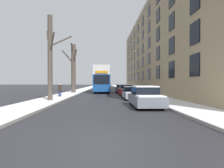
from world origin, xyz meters
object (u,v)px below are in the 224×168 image
Objects in this scene: pedestrian_left_sidewalk at (60,90)px; double_decker_bus at (102,78)px; parked_car_2 at (126,90)px; bare_tree_left_1 at (73,68)px; parked_car_3 at (121,89)px; bare_tree_left_0 at (50,57)px; parked_car_0 at (145,97)px; parked_car_1 at (132,93)px.

double_decker_bus is at bearing -147.54° from pedestrian_left_sidewalk.
parked_car_2 is (3.28, -7.86, -1.80)m from double_decker_bus.
bare_tree_left_1 is 9.45m from parked_car_2.
bare_tree_left_1 is 8.68m from parked_car_3.
parked_car_2 is 1.13× the size of parked_car_3.
bare_tree_left_0 reaches higher than parked_car_2.
parked_car_2 is at bearing -67.36° from double_decker_bus.
pedestrian_left_sidewalk is (-7.73, 7.30, 0.22)m from parked_car_0.
pedestrian_left_sidewalk is at bearing -89.94° from bare_tree_left_1.
parked_car_0 is (7.74, -15.44, -3.38)m from bare_tree_left_1.
parked_car_3 is 12.72m from pedestrian_left_sidewalk.
bare_tree_left_1 reaches higher than parked_car_0.
bare_tree_left_1 is at bearing -165.78° from parked_car_3.
parked_car_3 is (-0.00, 17.40, -0.03)m from parked_car_0.
parked_car_0 is 11.19m from parked_car_2.
parked_car_0 is at bearing -90.00° from parked_car_2.
bare_tree_left_1 is 12.94m from parked_car_1.
pedestrian_left_sidewalk is at bearing 136.63° from parked_car_0.
double_decker_bus is (4.46, 3.61, -1.57)m from bare_tree_left_1.
parked_car_2 reaches higher than parked_car_3.
parked_car_1 is at bearing -76.26° from double_decker_bus.
double_decker_bus reaches higher than parked_car_3.
parked_car_1 is 5.55m from parked_car_2.
bare_tree_left_0 is 16.28m from parked_car_3.
parked_car_1 is (3.28, -13.40, -1.86)m from double_decker_bus.
parked_car_2 is 2.81× the size of pedestrian_left_sidewalk.
pedestrian_left_sidewalk is at bearing 93.26° from bare_tree_left_0.
bare_tree_left_1 is at bearing 128.32° from parked_car_1.
bare_tree_left_0 is 16.35m from double_decker_bus.
pedestrian_left_sidewalk is (-7.73, 1.65, 0.27)m from parked_car_1.
bare_tree_left_0 is 1.91× the size of parked_car_1.
double_decker_bus is 13.92m from parked_car_1.
parked_car_1 is at bearing -90.00° from parked_car_3.
bare_tree_left_1 is 1.86× the size of parked_car_0.
double_decker_bus reaches higher than parked_car_1.
bare_tree_left_0 is at bearing -118.07° from parked_car_3.
double_decker_bus is 2.80× the size of parked_car_3.
double_decker_bus is 19.42m from parked_car_0.
parked_car_0 reaches higher than parked_car_1.
parked_car_0 reaches higher than parked_car_3.
parked_car_0 is at bearing 99.84° from pedestrian_left_sidewalk.
bare_tree_left_1 is 1.93× the size of parked_car_3.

